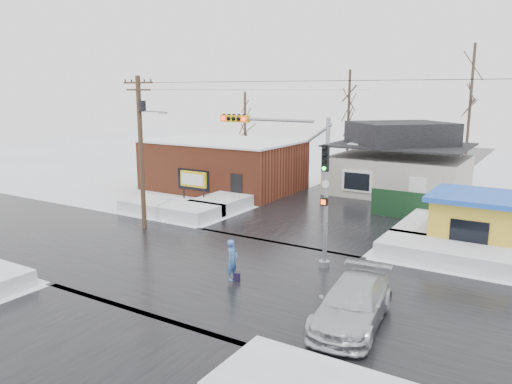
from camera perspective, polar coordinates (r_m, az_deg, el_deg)
The scene contains 20 objects.
ground at distance 23.43m, azimuth -4.36°, elevation -8.92°, with size 120.00×120.00×0.00m, color white.
road_ns at distance 23.43m, azimuth -4.36°, elevation -8.90°, with size 10.00×120.00×0.02m, color black.
road_ew at distance 23.43m, azimuth -4.36°, elevation -8.90°, with size 120.00×10.00×0.02m, color black.
snowbank_nw at distance 33.97m, azimuth -9.75°, elevation -1.84°, with size 7.00×3.00×0.80m, color white.
snowbank_ne at distance 26.20m, azimuth 21.58°, elevation -6.56°, with size 7.00×3.00×0.80m, color white.
snowbank_nside_w at distance 36.63m, azimuth -2.23°, elevation -0.70°, with size 3.00×8.00×0.80m, color white.
snowbank_nside_e at distance 31.28m, azimuth 19.64°, elevation -3.53°, with size 3.00×8.00×0.80m, color white.
traffic_signal at distance 23.49m, azimuth 4.56°, elevation 2.59°, with size 6.05×0.68×7.00m.
utility_pole at distance 29.93m, azimuth -12.94°, elevation 5.39°, with size 3.15×0.44×9.00m.
brick_building at distance 41.80m, azimuth -3.75°, elevation 3.16°, with size 12.20×8.20×4.12m.
marquee_sign at distance 35.52m, azimuth -7.18°, elevation 1.33°, with size 2.20×0.21×2.55m.
house at distance 41.56m, azimuth 16.08°, elevation 3.43°, with size 10.40×8.40×5.76m.
kiosk at distance 28.71m, azimuth 23.80°, elevation -2.98°, with size 4.60×4.60×2.88m.
fence at distance 33.17m, azimuth 19.60°, elevation -1.80°, with size 8.00×0.12×1.80m, color black.
tree_far_left at distance 46.88m, azimuth 10.62°, elevation 11.11°, with size 3.00×3.00×10.00m.
tree_far_mid at distance 46.25m, azimuth 23.53°, elevation 12.33°, with size 3.00×3.00×12.00m.
tree_far_west at distance 49.70m, azimuth -1.27°, elevation 9.48°, with size 3.00×3.00×8.00m.
pedestrian at distance 21.97m, azimuth -2.72°, elevation -7.80°, with size 0.66×0.43×1.81m, color #406BB3.
car at distance 18.41m, azimuth 10.98°, elevation -12.43°, with size 2.16×5.30×1.54m, color silver.
shopping_bag at distance 22.07m, azimuth -2.20°, elevation -9.74°, with size 0.28×0.12×0.35m, color black.
Camera 1 is at (12.98, -17.70, 8.20)m, focal length 35.00 mm.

